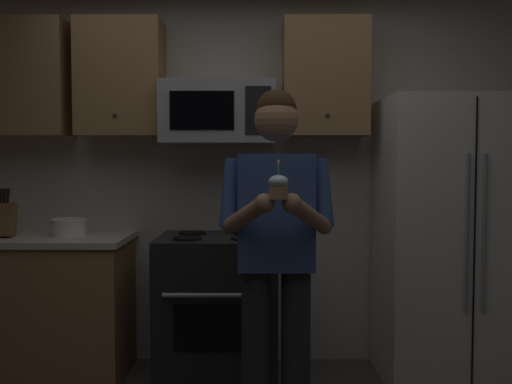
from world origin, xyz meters
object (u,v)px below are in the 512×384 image
Objects in this scene: oven_range at (218,307)px; refrigerator at (453,241)px; microwave at (219,113)px; person at (276,243)px; cupcake at (278,187)px; knife_block at (1,219)px; bowl_large_white at (69,227)px.

refrigerator reaches higher than oven_range.
person is (0.35, -0.95, -0.72)m from microwave.
cupcake is at bearing -74.63° from microwave.
knife_block is (-2.88, 0.01, 0.14)m from refrigerator.
refrigerator is 1.65m from cupcake.
microwave is at bearing 173.97° from refrigerator.
refrigerator is 7.59× the size of bowl_large_white.
person is (-1.15, -0.79, 0.10)m from refrigerator.
person is (1.33, -0.88, 0.02)m from bowl_large_white.
knife_block is 0.42m from bowl_large_white.
microwave reaches higher than refrigerator.
cupcake is (-1.15, -1.12, 0.39)m from refrigerator.
refrigerator reaches higher than person.
bowl_large_white is (-0.97, 0.05, 0.52)m from oven_range.
person is at bearing -145.30° from refrigerator.
bowl_large_white is (0.41, 0.08, -0.06)m from knife_block.
oven_range is 1.47m from cupcake.
bowl_large_white is 1.36× the size of cupcake.
oven_range is at bearing -90.02° from microwave.
cupcake is at bearing -90.00° from person.
cupcake reaches higher than bowl_large_white.
refrigerator reaches higher than cupcake.
knife_block is at bearing -169.12° from bowl_large_white.
cupcake is at bearing -42.40° from bowl_large_white.
microwave reaches higher than oven_range.
knife_block is at bearing 155.12° from person.
refrigerator is at bearing 44.39° from cupcake.
microwave is 1.55m from knife_block.
microwave reaches higher than cupcake.
microwave is 4.26× the size of cupcake.
knife_block is 0.18× the size of person.
refrigerator is at bearing -0.19° from knife_block.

